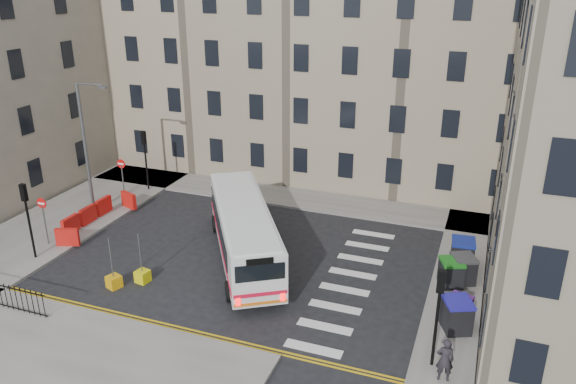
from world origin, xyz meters
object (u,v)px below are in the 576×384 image
Objects in this scene: wheelie_bin_b at (458,310)px; bollard_chevron at (114,282)px; pedestrian at (445,360)px; streetlamp at (85,147)px; wheelie_bin_e at (462,253)px; wheelie_bin_d at (463,269)px; bus at (244,230)px; wheelie_bin_a at (457,315)px; bollard_yellow at (143,276)px; wheelie_bin_c at (451,273)px.

wheelie_bin_b reaches higher than bollard_chevron.
streetlamp is at bearing -32.48° from pedestrian.
wheelie_bin_b is 5.10m from wheelie_bin_e.
wheelie_bin_d is 16.77m from bollard_chevron.
pedestrian reaches higher than bollard_chevron.
bus is at bearing -170.33° from wheelie_bin_e.
bollard_chevron is (-15.68, -2.58, -0.44)m from wheelie_bin_b.
wheelie_bin_a is (10.98, -2.77, -0.85)m from bus.
bollard_chevron is at bearing 163.30° from wheelie_bin_a.
streetlamp is 22.46m from wheelie_bin_d.
wheelie_bin_e reaches higher than wheelie_bin_b.
wheelie_bin_d is 2.57× the size of bollard_yellow.
pedestrian is at bearing -115.40° from wheelie_bin_d.
wheelie_bin_d reaches higher than bollard_yellow.
bollard_chevron is (-15.59, -6.16, -0.52)m from wheelie_bin_d.
pedestrian is 2.95× the size of bollard_chevron.
streetlamp is 6.35× the size of wheelie_bin_b.
wheelie_bin_b is (0.04, 0.56, -0.11)m from wheelie_bin_a.
streetlamp reaches higher than bus.
pedestrian reaches higher than wheelie_bin_a.
bus is 6.83m from bollard_chevron.
streetlamp is 10.33m from bollard_chevron.
pedestrian is (0.41, -6.98, 0.23)m from wheelie_bin_c.
bollard_yellow is (7.58, -5.95, -4.04)m from streetlamp.
streetlamp is 5.61× the size of wheelie_bin_e.
wheelie_bin_a is at bearing -77.07° from wheelie_bin_b.
wheelie_bin_e is 2.42× the size of bollard_yellow.
wheelie_bin_e is at bearing 25.09° from bollard_yellow.
wheelie_bin_a is at bearing -102.30° from wheelie_bin_c.
streetlamp reaches higher than wheelie_bin_e.
streetlamp reaches higher than wheelie_bin_d.
streetlamp is 22.31m from wheelie_bin_e.
wheelie_bin_e is at bearing 70.85° from wheelie_bin_d.
pedestrian is at bearing -20.43° from streetlamp.
wheelie_bin_b is at bearing 6.47° from bollard_yellow.
wheelie_bin_d is 15.52m from bollard_yellow.
wheelie_bin_b is at bearing -43.50° from bus.
wheelie_bin_b is 3.58m from wheelie_bin_d.
streetlamp reaches higher than pedestrian.
bus is 11.35m from wheelie_bin_a.
wheelie_bin_e is (22.03, 0.82, -3.46)m from streetlamp.
wheelie_bin_d is at bearing 21.55° from bollard_chevron.
bollard_chevron is at bearing -153.81° from wheelie_bin_b.
wheelie_bin_e reaches higher than wheelie_bin_c.
streetlamp is 4.60× the size of pedestrian.
wheelie_bin_a is at bearing 4.31° from bollard_yellow.
bus is 17.42× the size of bollard_yellow.
streetlamp is at bearing 155.57° from wheelie_bin_c.
wheelie_bin_e is at bearing 68.00° from wheelie_bin_a.
bollard_chevron is (-15.08, -5.62, -0.50)m from wheelie_bin_c.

